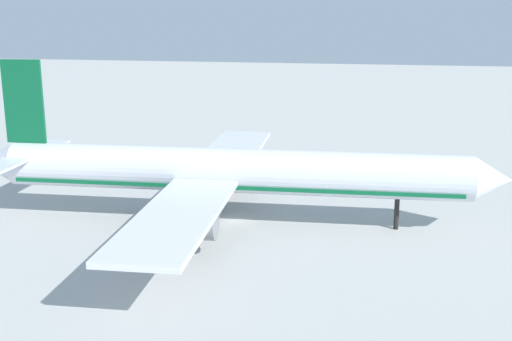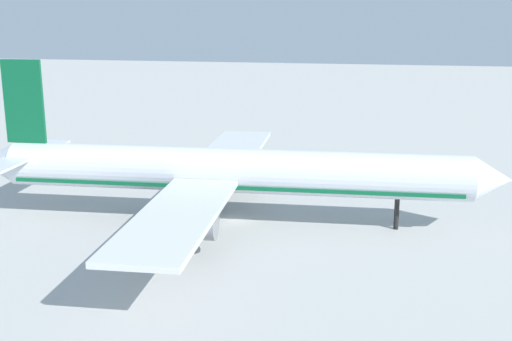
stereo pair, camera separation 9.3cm
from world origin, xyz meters
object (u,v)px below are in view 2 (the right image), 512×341
at_px(traffic_cone_1, 476,179).
at_px(traffic_cone_3, 97,149).
at_px(airliner, 224,172).
at_px(baggage_cart_0, 200,152).

relative_size(traffic_cone_1, traffic_cone_3, 1.00).
bearing_deg(airliner, traffic_cone_3, 133.88).
relative_size(airliner, traffic_cone_1, 141.35).
xyz_separation_m(airliner, baggage_cart_0, (-16.77, 42.93, -7.15)).
bearing_deg(traffic_cone_1, airliner, -141.06).
bearing_deg(traffic_cone_3, airliner, -46.12).
xyz_separation_m(airliner, traffic_cone_1, (38.85, 31.40, -7.14)).
distance_m(traffic_cone_1, traffic_cone_3, 79.52).
distance_m(airliner, traffic_cone_3, 58.17).
distance_m(airliner, traffic_cone_1, 50.46).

